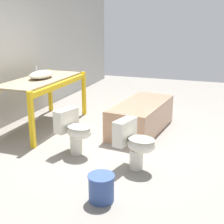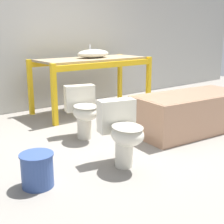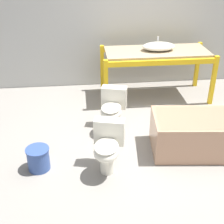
# 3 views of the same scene
# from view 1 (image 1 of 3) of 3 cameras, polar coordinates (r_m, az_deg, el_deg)

# --- Properties ---
(ground_plane) EXTENTS (12.00, 12.00, 0.00)m
(ground_plane) POSITION_cam_1_polar(r_m,az_deg,el_deg) (5.13, -1.22, -5.78)
(ground_plane) COLOR gray
(shelving_rack) EXTENTS (1.99, 0.89, 0.91)m
(shelving_rack) POSITION_cam_1_polar(r_m,az_deg,el_deg) (5.88, -12.82, 4.78)
(shelving_rack) COLOR yellow
(shelving_rack) RESTS_ON ground_plane
(sink_basin) EXTENTS (0.59, 0.35, 0.23)m
(sink_basin) POSITION_cam_1_polar(r_m,az_deg,el_deg) (5.87, -12.80, 6.71)
(sink_basin) COLOR silver
(sink_basin) RESTS_ON shelving_rack
(bathtub_main) EXTENTS (1.69, 0.89, 0.53)m
(bathtub_main) POSITION_cam_1_polar(r_m,az_deg,el_deg) (5.64, 5.36, -0.47)
(bathtub_main) COLOR tan
(bathtub_main) RESTS_ON ground_plane
(toilet_near) EXTENTS (0.49, 0.61, 0.67)m
(toilet_near) POSITION_cam_1_polar(r_m,az_deg,el_deg) (4.68, -6.94, -3.18)
(toilet_near) COLOR silver
(toilet_near) RESTS_ON ground_plane
(toilet_far) EXTENTS (0.47, 0.61, 0.67)m
(toilet_far) POSITION_cam_1_polar(r_m,az_deg,el_deg) (4.19, 4.17, -5.48)
(toilet_far) COLOR silver
(toilet_far) RESTS_ON ground_plane
(bucket_white) EXTENTS (0.30, 0.30, 0.31)m
(bucket_white) POSITION_cam_1_polar(r_m,az_deg,el_deg) (3.57, -1.97, -13.59)
(bucket_white) COLOR #334C8C
(bucket_white) RESTS_ON ground_plane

